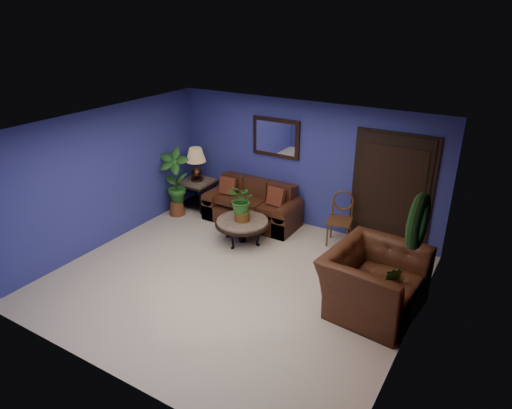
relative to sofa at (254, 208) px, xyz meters
The scene contains 18 objects.
floor 2.27m from the sofa, 66.98° to the right, with size 5.50×5.50×0.00m, color #BEAF9D.
wall_back 1.37m from the sofa, 25.85° to the left, with size 5.50×0.04×2.50m, color navy.
wall_left 2.95m from the sofa, 132.04° to the right, with size 0.04×5.00×2.50m, color navy.
wall_right_brick 4.29m from the sofa, 29.72° to the right, with size 0.04×5.00×2.50m, color brown.
ceiling 3.16m from the sofa, 66.98° to the right, with size 5.50×5.00×0.02m, color silver.
crown_molding 4.68m from the sofa, 29.93° to the right, with size 0.03×5.00×0.14m, color white.
wall_mirror 1.51m from the sofa, 54.01° to the left, with size 1.02×0.06×0.77m, color #3F2516.
closet_door 2.77m from the sofa, ahead, with size 1.44×0.06×2.18m, color black.
wreath 4.34m from the sofa, 29.53° to the right, with size 0.72×0.72×0.16m, color black.
sofa is the anchor object (origin of this frame).
coffee_table 0.92m from the sofa, 71.84° to the right, with size 1.02×1.02×0.44m.
end_table 1.43m from the sofa, behind, with size 0.69×0.69×0.63m.
table_lamp 1.63m from the sofa, behind, with size 0.42×0.42×0.70m.
side_chair 1.88m from the sofa, ahead, with size 0.50×0.50×1.00m.
armchair 3.46m from the sofa, 28.71° to the right, with size 1.42×1.24×0.92m, color #402012.
coffee_plant 1.07m from the sofa, 71.84° to the right, with size 0.59×0.53×0.71m.
floor_plant 3.61m from the sofa, 26.45° to the right, with size 0.40×0.35×0.77m.
tall_plant 1.74m from the sofa, 160.38° to the right, with size 0.74×0.61×1.44m.
Camera 1 is at (3.57, -5.22, 4.08)m, focal length 32.00 mm.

